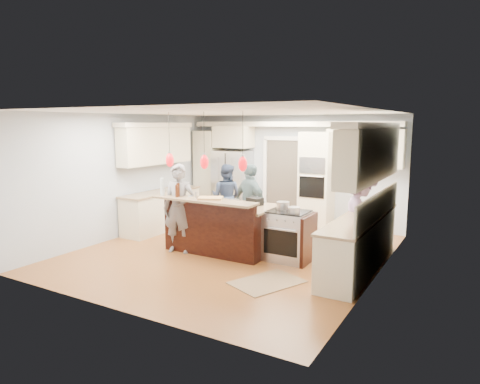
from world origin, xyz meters
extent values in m
plane|color=#A65F2D|center=(0.00, 0.00, 0.00)|extent=(6.00, 6.00, 0.00)
cube|color=#B2BCC6|center=(0.00, 3.00, 1.35)|extent=(5.50, 0.04, 2.70)
cube|color=#B2BCC6|center=(0.00, -3.00, 1.35)|extent=(5.50, 0.04, 2.70)
cube|color=#B2BCC6|center=(-2.75, 0.00, 1.35)|extent=(0.04, 6.00, 2.70)
cube|color=#B2BCC6|center=(2.75, 0.00, 1.35)|extent=(0.04, 6.00, 2.70)
cube|color=white|center=(0.00, 0.00, 2.70)|extent=(5.50, 6.00, 0.04)
cube|color=#B7B7BC|center=(-1.55, 2.64, 0.90)|extent=(0.90, 0.70, 1.80)
cube|color=beige|center=(0.75, 2.67, 1.15)|extent=(0.72, 0.64, 2.30)
cube|color=black|center=(0.75, 2.34, 1.55)|extent=(0.60, 0.02, 0.35)
cube|color=black|center=(0.75, 2.34, 1.05)|extent=(0.60, 0.02, 0.50)
cylinder|color=#B7B7BC|center=(0.75, 2.31, 1.30)|extent=(0.55, 0.02, 0.02)
cube|color=beige|center=(-2.35, 2.70, 1.15)|extent=(0.60, 0.58, 2.30)
cube|color=beige|center=(-1.55, 2.70, 2.15)|extent=(0.95, 0.58, 0.55)
cube|color=beige|center=(1.80, 2.82, 1.95)|extent=(1.70, 0.35, 0.85)
cube|color=beige|center=(0.00, 2.80, 2.48)|extent=(5.30, 0.38, 0.12)
cube|color=#4C443A|center=(-0.25, 2.99, 1.05)|extent=(0.90, 0.06, 2.10)
cube|color=white|center=(-0.25, 2.95, 2.13)|extent=(1.04, 0.06, 0.10)
cube|color=beige|center=(2.40, 0.30, 0.44)|extent=(0.60, 3.00, 0.88)
cube|color=tan|center=(2.40, 0.30, 0.90)|extent=(0.64, 3.05, 0.04)
cube|color=beige|center=(2.52, 0.30, 1.98)|extent=(0.35, 3.00, 0.85)
cube|color=beige|center=(2.51, 0.30, 2.46)|extent=(0.37, 3.10, 0.10)
cube|color=beige|center=(-2.40, 0.80, 0.44)|extent=(0.60, 2.20, 0.88)
cube|color=tan|center=(-2.40, 0.80, 0.90)|extent=(0.64, 2.25, 0.04)
cube|color=beige|center=(-2.52, 0.80, 1.98)|extent=(0.35, 2.20, 0.85)
cube|color=beige|center=(-2.51, 0.80, 2.46)|extent=(0.37, 2.30, 0.10)
cube|color=black|center=(-0.25, 0.15, 0.44)|extent=(2.00, 1.00, 0.88)
cube|color=tan|center=(-0.25, 0.15, 0.90)|extent=(2.10, 1.10, 0.04)
cube|color=black|center=(-0.25, -0.41, 0.54)|extent=(2.00, 0.12, 1.08)
cube|color=tan|center=(-0.25, -0.55, 1.10)|extent=(2.10, 0.42, 0.04)
cube|color=black|center=(0.34, 0.34, 0.99)|extent=(0.32, 0.28, 0.15)
cube|color=#B7B7BC|center=(1.13, 0.15, 0.45)|extent=(0.76, 0.66, 0.90)
cube|color=black|center=(1.13, -0.19, 0.40)|extent=(0.65, 0.01, 0.45)
cube|color=black|center=(1.13, 0.15, 0.91)|extent=(0.72, 0.59, 0.02)
cube|color=black|center=(1.54, 0.15, 0.44)|extent=(0.06, 0.71, 0.88)
cylinder|color=black|center=(-1.05, -0.51, 2.33)|extent=(0.01, 0.01, 0.75)
ellipsoid|color=red|center=(-1.05, -0.51, 1.80)|extent=(0.15, 0.15, 0.26)
cylinder|color=black|center=(-0.25, -0.51, 2.33)|extent=(0.01, 0.01, 0.75)
ellipsoid|color=red|center=(-0.25, -0.51, 1.80)|extent=(0.15, 0.15, 0.26)
cylinder|color=black|center=(0.55, -0.51, 2.33)|extent=(0.01, 0.01, 0.75)
ellipsoid|color=red|center=(0.55, -0.51, 1.80)|extent=(0.15, 0.15, 0.26)
imported|color=slate|center=(-0.90, -0.45, 0.87)|extent=(0.72, 0.57, 1.73)
imported|color=#2A3752|center=(-1.10, 1.60, 0.78)|extent=(0.84, 0.70, 1.55)
imported|color=slate|center=(-0.03, 0.85, 0.83)|extent=(1.06, 0.76, 1.67)
imported|color=#A180AC|center=(2.25, 0.81, 0.82)|extent=(1.01, 1.21, 1.63)
cube|color=#896A4B|center=(1.32, -1.08, 0.01)|extent=(1.12, 1.29, 0.01)
cylinder|color=silver|center=(-1.17, -0.60, 1.29)|extent=(0.10, 0.10, 0.34)
cylinder|color=#401B0B|center=(-0.96, -0.48, 1.23)|extent=(0.07, 0.07, 0.22)
cylinder|color=#401B0B|center=(-0.81, -0.62, 1.24)|extent=(0.06, 0.06, 0.23)
cylinder|color=#401B0B|center=(-0.85, -0.54, 1.25)|extent=(0.08, 0.08, 0.26)
cylinder|color=#B7B7BC|center=(-0.45, -0.50, 1.18)|extent=(0.06, 0.06, 0.11)
cube|color=tan|center=(-0.16, -0.47, 1.14)|extent=(0.53, 0.46, 0.03)
cylinder|color=#B7B7BC|center=(0.98, 0.25, 0.99)|extent=(0.24, 0.24, 0.14)
cylinder|color=#B7B7BC|center=(1.29, 0.03, 0.97)|extent=(0.22, 0.22, 0.11)
camera|label=1|loc=(4.17, -6.89, 2.48)|focal=32.00mm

